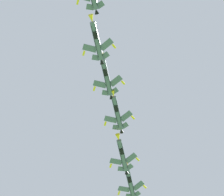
{
  "coord_description": "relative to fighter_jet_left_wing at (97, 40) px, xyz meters",
  "views": [
    {
      "loc": [
        -1.5,
        -0.53,
        1.51
      ],
      "look_at": [
        9.44,
        65.65,
        142.11
      ],
      "focal_mm": 77.82,
      "sensor_mm": 36.0,
      "label": 1
    }
  ],
  "objects": [
    {
      "name": "fighter_jet_right_wing",
      "position": [
        5.01,
        12.45,
        2.52
      ],
      "size": [
        10.21,
        15.34,
        4.36
      ],
      "rotation": [
        0.0,
        0.04,
        2.77
      ],
      "color": "#4C5666"
    },
    {
      "name": "fighter_jet_left_wing",
      "position": [
        0.0,
        0.0,
        0.0
      ],
      "size": [
        10.19,
        15.34,
        4.38
      ],
      "rotation": [
        0.0,
        0.08,
        2.77
      ],
      "color": "#4C5666"
    },
    {
      "name": "fighter_jet_left_outer",
      "position": [
        10.47,
        24.45,
        2.56
      ],
      "size": [
        10.2,
        15.34,
        4.37
      ],
      "rotation": [
        0.0,
        0.07,
        2.77
      ],
      "color": "#4C5666"
    },
    {
      "name": "fighter_jet_trail_slot",
      "position": [
        19.51,
        50.44,
        1.31
      ],
      "size": [
        10.17,
        15.34,
        4.38
      ],
      "rotation": [
        0.0,
        0.12,
        2.77
      ],
      "color": "#4C5666"
    },
    {
      "name": "fighter_jet_right_outer",
      "position": [
        14.65,
        38.76,
        0.03
      ],
      "size": [
        10.18,
        15.34,
        4.38
      ],
      "rotation": [
        0.0,
        0.1,
        2.77
      ],
      "color": "#4C5666"
    }
  ]
}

